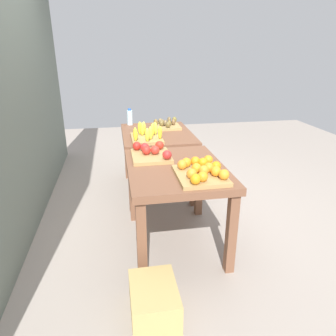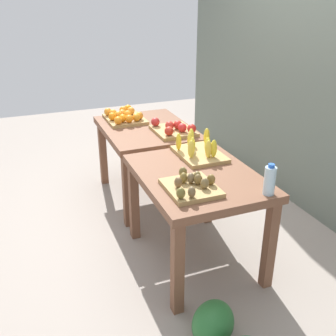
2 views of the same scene
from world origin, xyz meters
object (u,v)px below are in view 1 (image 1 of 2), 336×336
object	(u,v)px
apple_bin	(151,153)
water_bottle	(130,117)
display_table_right	(157,141)
cardboard_produce_box	(154,302)
watermelon_pile	(163,156)
banana_crate	(147,135)
kiwi_bin	(166,125)
display_table_left	(176,178)
orange_bin	(201,171)

from	to	relation	value
apple_bin	water_bottle	bearing A→B (deg)	4.95
display_table_right	cardboard_produce_box	xyz separation A→B (m)	(-1.92, 0.30, -0.51)
water_bottle	watermelon_pile	bearing A→B (deg)	-47.45
banana_crate	water_bottle	size ratio (longest dim) A/B	2.12
banana_crate	water_bottle	xyz separation A→B (m)	(0.74, 0.14, 0.05)
kiwi_bin	apple_bin	bearing A→B (deg)	163.43
banana_crate	display_table_right	bearing A→B (deg)	-27.39
display_table_left	kiwi_bin	size ratio (longest dim) A/B	2.89
display_table_left	water_bottle	world-z (taller)	water_bottle
display_table_left	display_table_right	xyz separation A→B (m)	(1.12, 0.00, 0.00)
apple_bin	display_table_right	bearing A→B (deg)	-11.38
kiwi_bin	cardboard_produce_box	world-z (taller)	kiwi_bin
display_table_left	kiwi_bin	xyz separation A→B (m)	(1.34, -0.15, 0.14)
kiwi_bin	water_bottle	distance (m)	0.49
water_bottle	cardboard_produce_box	world-z (taller)	water_bottle
apple_bin	banana_crate	distance (m)	0.57
kiwi_bin	cardboard_produce_box	bearing A→B (deg)	168.18
display_table_left	orange_bin	world-z (taller)	orange_bin
display_table_left	orange_bin	size ratio (longest dim) A/B	2.26
orange_bin	banana_crate	xyz separation A→B (m)	(1.09, 0.29, 0.00)
cardboard_produce_box	banana_crate	bearing A→B (deg)	-5.31
display_table_right	apple_bin	bearing A→B (deg)	168.62
orange_bin	cardboard_produce_box	world-z (taller)	orange_bin
apple_bin	cardboard_produce_box	bearing A→B (deg)	173.17
apple_bin	cardboard_produce_box	xyz separation A→B (m)	(-1.07, 0.13, -0.66)
display_table_right	water_bottle	world-z (taller)	water_bottle
watermelon_pile	display_table_right	bearing A→B (deg)	166.52
apple_bin	banana_crate	xyz separation A→B (m)	(0.57, -0.02, 0.01)
display_table_right	water_bottle	distance (m)	0.57
apple_bin	watermelon_pile	size ratio (longest dim) A/B	0.59
orange_bin	cardboard_produce_box	distance (m)	0.97
orange_bin	apple_bin	bearing A→B (deg)	31.32
display_table_left	watermelon_pile	distance (m)	2.11
display_table_right	orange_bin	world-z (taller)	orange_bin
kiwi_bin	display_table_left	bearing A→B (deg)	173.67
orange_bin	banana_crate	bearing A→B (deg)	14.95
display_table_left	watermelon_pile	bearing A→B (deg)	-6.15
display_table_left	orange_bin	xyz separation A→B (m)	(-0.26, -0.14, 0.15)
water_bottle	watermelon_pile	distance (m)	0.99
display_table_left	banana_crate	world-z (taller)	banana_crate
orange_bin	watermelon_pile	world-z (taller)	orange_bin
display_table_right	water_bottle	bearing A→B (deg)	32.34
display_table_left	display_table_right	distance (m)	1.12
display_table_right	cardboard_produce_box	world-z (taller)	display_table_right
kiwi_bin	watermelon_pile	size ratio (longest dim) A/B	0.52
apple_bin	water_bottle	size ratio (longest dim) A/B	1.98
kiwi_bin	watermelon_pile	bearing A→B (deg)	-5.81
display_table_left	cardboard_produce_box	world-z (taller)	display_table_left
display_table_left	orange_bin	distance (m)	0.33
display_table_left	display_table_right	bearing A→B (deg)	0.00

